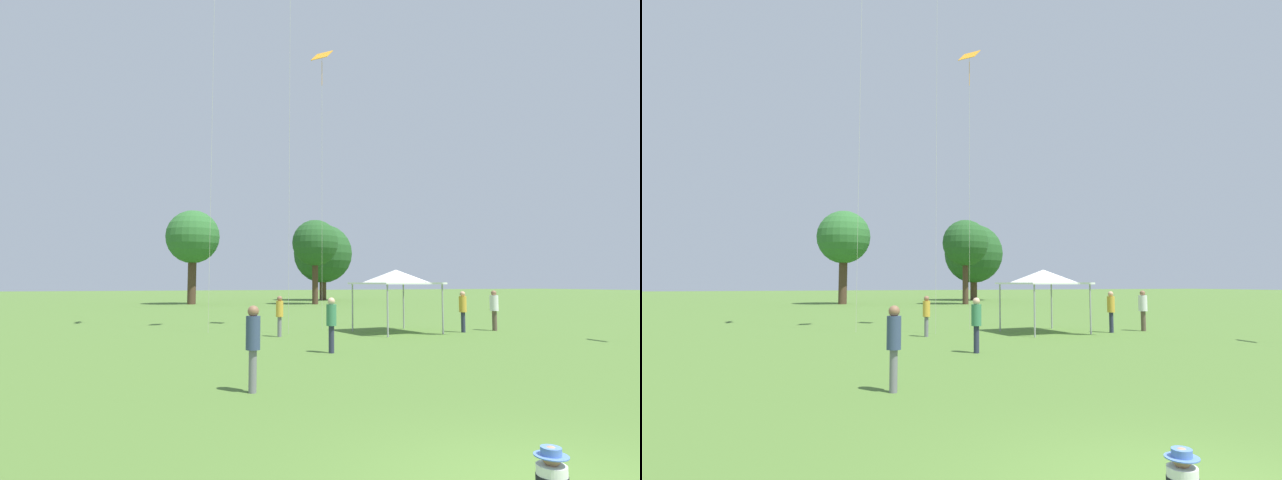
% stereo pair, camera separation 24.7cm
% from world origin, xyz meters
% --- Properties ---
extents(person_standing_0, '(0.40, 0.40, 1.67)m').
position_xyz_m(person_standing_0, '(1.75, 15.90, 1.01)').
color(person_standing_0, slate).
rests_on(person_standing_0, ground).
extents(person_standing_2, '(0.38, 0.38, 1.83)m').
position_xyz_m(person_standing_2, '(9.97, 14.68, 1.11)').
color(person_standing_2, '#282D42').
rests_on(person_standing_2, ground).
extents(person_standing_3, '(0.35, 0.35, 1.74)m').
position_xyz_m(person_standing_3, '(1.89, 10.73, 1.05)').
color(person_standing_3, '#282D42').
rests_on(person_standing_3, ground).
extents(person_standing_5, '(0.50, 0.50, 1.86)m').
position_xyz_m(person_standing_5, '(11.84, 14.82, 1.11)').
color(person_standing_5, brown).
rests_on(person_standing_5, ground).
extents(person_standing_6, '(0.40, 0.40, 1.75)m').
position_xyz_m(person_standing_6, '(-1.80, 6.04, 1.07)').
color(person_standing_6, slate).
rests_on(person_standing_6, ground).
extents(canopy_tent, '(3.44, 3.44, 2.80)m').
position_xyz_m(canopy_tent, '(7.14, 15.70, 2.46)').
color(canopy_tent, white).
rests_on(canopy_tent, ground).
extents(kite_4, '(1.12, 1.15, 13.89)m').
position_xyz_m(kite_4, '(4.63, 18.40, 12.97)').
color(kite_4, orange).
rests_on(kite_4, ground).
extents(distant_tree_0, '(5.58, 5.58, 9.86)m').
position_xyz_m(distant_tree_0, '(2.37, 49.53, 6.97)').
color(distant_tree_0, '#473323').
rests_on(distant_tree_0, ground).
extents(distant_tree_1, '(7.58, 7.58, 9.82)m').
position_xyz_m(distant_tree_1, '(19.71, 55.98, 6.00)').
color(distant_tree_1, '#473323').
rests_on(distant_tree_1, ground).
extents(distant_tree_2, '(4.86, 4.86, 8.87)m').
position_xyz_m(distant_tree_2, '(14.41, 44.92, 6.37)').
color(distant_tree_2, '#473323').
rests_on(distant_tree_2, ground).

